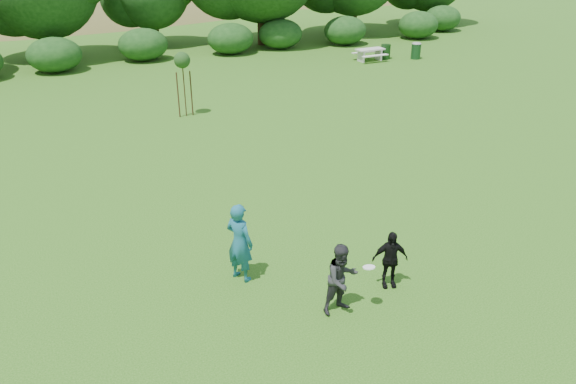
{
  "coord_description": "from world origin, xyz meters",
  "views": [
    {
      "loc": [
        -6.03,
        -9.59,
        7.77
      ],
      "look_at": [
        0.0,
        3.0,
        1.1
      ],
      "focal_mm": 35.0,
      "sensor_mm": 36.0,
      "label": 1
    }
  ],
  "objects_px": {
    "trash_can_near": "(386,52)",
    "player_teal": "(240,242)",
    "player_grey": "(342,279)",
    "sapling": "(182,62)",
    "picnic_table": "(370,53)",
    "trash_can_lidded": "(416,50)",
    "player_black": "(390,259)"
  },
  "relations": [
    {
      "from": "sapling",
      "to": "trash_can_lidded",
      "type": "height_order",
      "value": "sapling"
    },
    {
      "from": "player_black",
      "to": "trash_can_near",
      "type": "distance_m",
      "value": 25.22
    },
    {
      "from": "picnic_table",
      "to": "trash_can_lidded",
      "type": "bearing_deg",
      "value": -14.06
    },
    {
      "from": "player_teal",
      "to": "player_grey",
      "type": "distance_m",
      "value": 2.63
    },
    {
      "from": "player_teal",
      "to": "sapling",
      "type": "bearing_deg",
      "value": -40.4
    },
    {
      "from": "trash_can_near",
      "to": "trash_can_lidded",
      "type": "distance_m",
      "value": 1.93
    },
    {
      "from": "player_grey",
      "to": "sapling",
      "type": "height_order",
      "value": "sapling"
    },
    {
      "from": "player_black",
      "to": "sapling",
      "type": "bearing_deg",
      "value": 112.12
    },
    {
      "from": "picnic_table",
      "to": "player_teal",
      "type": "bearing_deg",
      "value": -130.24
    },
    {
      "from": "player_grey",
      "to": "player_black",
      "type": "xyz_separation_m",
      "value": [
        1.51,
        0.34,
        -0.11
      ]
    },
    {
      "from": "player_grey",
      "to": "trash_can_near",
      "type": "relative_size",
      "value": 1.85
    },
    {
      "from": "sapling",
      "to": "player_teal",
      "type": "bearing_deg",
      "value": -100.61
    },
    {
      "from": "trash_can_near",
      "to": "picnic_table",
      "type": "height_order",
      "value": "trash_can_near"
    },
    {
      "from": "sapling",
      "to": "trash_can_lidded",
      "type": "distance_m",
      "value": 17.48
    },
    {
      "from": "trash_can_lidded",
      "to": "player_black",
      "type": "bearing_deg",
      "value": -128.62
    },
    {
      "from": "trash_can_near",
      "to": "player_teal",
      "type": "bearing_deg",
      "value": -132.22
    },
    {
      "from": "player_grey",
      "to": "picnic_table",
      "type": "xyz_separation_m",
      "value": [
        14.5,
        21.08,
        -0.31
      ]
    },
    {
      "from": "player_teal",
      "to": "trash_can_near",
      "type": "xyz_separation_m",
      "value": [
        17.27,
        19.03,
        -0.55
      ]
    },
    {
      "from": "sapling",
      "to": "picnic_table",
      "type": "height_order",
      "value": "sapling"
    },
    {
      "from": "picnic_table",
      "to": "trash_can_near",
      "type": "bearing_deg",
      "value": 3.77
    },
    {
      "from": "trash_can_near",
      "to": "sapling",
      "type": "distance_m",
      "value": 16.14
    },
    {
      "from": "player_black",
      "to": "sapling",
      "type": "relative_size",
      "value": 0.51
    },
    {
      "from": "player_grey",
      "to": "sapling",
      "type": "relative_size",
      "value": 0.58
    },
    {
      "from": "player_black",
      "to": "sapling",
      "type": "distance_m",
      "value": 14.9
    },
    {
      "from": "sapling",
      "to": "player_black",
      "type": "bearing_deg",
      "value": -87.65
    },
    {
      "from": "player_teal",
      "to": "picnic_table",
      "type": "bearing_deg",
      "value": -70.03
    },
    {
      "from": "trash_can_near",
      "to": "sapling",
      "type": "xyz_separation_m",
      "value": [
        -14.84,
        -6.04,
        1.97
      ]
    },
    {
      "from": "player_teal",
      "to": "trash_can_near",
      "type": "bearing_deg",
      "value": -72.01
    },
    {
      "from": "picnic_table",
      "to": "sapling",
      "type": "bearing_deg",
      "value": -156.36
    },
    {
      "from": "trash_can_lidded",
      "to": "picnic_table",
      "type": "bearing_deg",
      "value": 165.94
    },
    {
      "from": "trash_can_near",
      "to": "picnic_table",
      "type": "xyz_separation_m",
      "value": [
        -1.23,
        -0.08,
        0.07
      ]
    },
    {
      "from": "trash_can_near",
      "to": "player_grey",
      "type": "bearing_deg",
      "value": -126.63
    }
  ]
}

